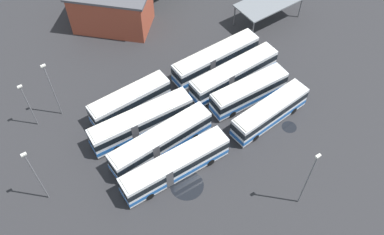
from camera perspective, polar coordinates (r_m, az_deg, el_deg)
ground_plane at (r=54.18m, az=0.96°, el=0.42°), size 91.57×91.57×0.00m
bus_row0_slot0 at (r=47.63m, az=-2.37°, el=-6.67°), size 13.44×2.78×3.43m
bus_row0_slot1 at (r=49.59m, az=-4.33°, el=-3.26°), size 13.50×3.22×3.43m
bus_row0_slot2 at (r=51.56m, az=-7.03°, el=-0.57°), size 13.49×3.16×3.43m
bus_row0_slot3 at (r=53.89m, az=-8.54°, el=2.30°), size 10.99×2.89×3.43m
bus_row1_slot0 at (r=53.05m, az=10.70°, el=0.77°), size 11.37×3.48×3.43m
bus_row1_slot1 at (r=54.87m, az=7.87°, el=3.60°), size 11.00×2.94×3.43m
bus_row1_slot2 at (r=56.79m, az=5.79°, el=6.00°), size 13.45×2.90×3.43m
bus_row1_slot3 at (r=58.67m, az=3.28°, el=8.10°), size 13.44×2.79×3.43m
depot_building at (r=66.02m, az=-11.04°, el=14.61°), size 13.53×13.44×6.44m
maintenance_shelter at (r=66.63m, az=10.63°, el=15.37°), size 10.41×5.18×3.71m
lamp_post_mid_lot at (r=46.27m, az=-20.74°, el=-7.49°), size 0.56×0.28×9.06m
lamp_post_near_entrance at (r=53.84m, az=-21.69°, el=1.75°), size 0.56×0.28×7.30m
lamp_post_far_corner at (r=44.48m, az=15.75°, el=-8.10°), size 0.56×0.28×9.59m
lamp_post_by_building at (r=53.37m, az=-18.74°, el=3.79°), size 0.56×0.28×8.92m
puddle_front_lane at (r=58.14m, az=-6.48°, el=4.71°), size 2.62×2.62×0.01m
puddle_centre_drain at (r=48.40m, az=-0.71°, el=-9.34°), size 3.93×3.93×0.01m
puddle_back_corner at (r=54.38m, az=13.27°, el=-1.28°), size 1.91×1.91×0.01m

